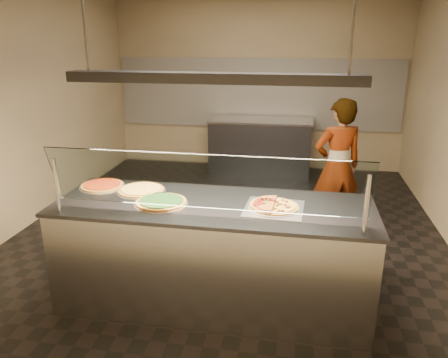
% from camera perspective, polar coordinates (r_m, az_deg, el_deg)
% --- Properties ---
extents(ground, '(5.00, 6.00, 0.02)m').
position_cam_1_polar(ground, '(5.26, 0.57, -7.31)').
color(ground, black).
rests_on(ground, ground).
extents(wall_back, '(5.00, 0.02, 3.00)m').
position_cam_1_polar(wall_back, '(7.77, 4.40, 12.56)').
color(wall_back, tan).
rests_on(wall_back, ground).
extents(wall_front, '(5.00, 0.02, 3.00)m').
position_cam_1_polar(wall_front, '(1.99, -13.94, -4.56)').
color(wall_front, tan).
rests_on(wall_front, ground).
extents(wall_left, '(0.02, 6.00, 3.00)m').
position_cam_1_polar(wall_left, '(5.78, -25.10, 9.00)').
color(wall_left, tan).
rests_on(wall_left, ground).
extents(tile_band, '(4.90, 0.02, 1.20)m').
position_cam_1_polar(tile_band, '(7.76, 4.34, 11.07)').
color(tile_band, silver).
rests_on(tile_band, wall_back).
extents(serving_counter, '(2.65, 0.94, 0.93)m').
position_cam_1_polar(serving_counter, '(3.82, -1.36, -9.71)').
color(serving_counter, '#B7B7BC').
rests_on(serving_counter, ground).
extents(sneeze_guard, '(2.41, 0.18, 0.54)m').
position_cam_1_polar(sneeze_guard, '(3.21, -2.67, -0.50)').
color(sneeze_guard, '#B7B7BC').
rests_on(sneeze_guard, serving_counter).
extents(perforated_tray, '(0.49, 0.49, 0.01)m').
position_cam_1_polar(perforated_tray, '(3.54, 6.54, -3.77)').
color(perforated_tray, silver).
rests_on(perforated_tray, serving_counter).
extents(half_pizza_pepperoni, '(0.21, 0.39, 0.05)m').
position_cam_1_polar(half_pizza_pepperoni, '(3.54, 5.04, -3.26)').
color(half_pizza_pepperoni, '#925F23').
rests_on(half_pizza_pepperoni, perforated_tray).
extents(half_pizza_sausage, '(0.21, 0.39, 0.04)m').
position_cam_1_polar(half_pizza_sausage, '(3.53, 8.03, -3.55)').
color(half_pizza_sausage, '#925F23').
rests_on(half_pizza_sausage, perforated_tray).
extents(pizza_spinach, '(0.45, 0.45, 0.03)m').
position_cam_1_polar(pizza_spinach, '(3.65, -8.20, -2.98)').
color(pizza_spinach, silver).
rests_on(pizza_spinach, serving_counter).
extents(pizza_cheese, '(0.44, 0.44, 0.03)m').
position_cam_1_polar(pizza_cheese, '(3.98, -10.73, -1.37)').
color(pizza_cheese, silver).
rests_on(pizza_cheese, serving_counter).
extents(pizza_tomato, '(0.41, 0.41, 0.03)m').
position_cam_1_polar(pizza_tomato, '(4.18, -15.60, -0.77)').
color(pizza_tomato, silver).
rests_on(pizza_tomato, serving_counter).
extents(pizza_spatula, '(0.24, 0.21, 0.02)m').
position_cam_1_polar(pizza_spatula, '(3.85, -9.34, -1.69)').
color(pizza_spatula, '#B7B7BC').
rests_on(pizza_spatula, pizza_spinach).
extents(prep_table, '(1.72, 0.74, 0.93)m').
position_cam_1_polar(prep_table, '(7.48, 4.76, 4.29)').
color(prep_table, '#36363B').
rests_on(prep_table, ground).
extents(worker, '(0.68, 0.57, 1.60)m').
position_cam_1_polar(worker, '(5.28, 14.58, 1.59)').
color(worker, '#393543').
rests_on(worker, ground).
extents(heat_lamp_housing, '(2.30, 0.18, 0.08)m').
position_cam_1_polar(heat_lamp_housing, '(3.39, -1.55, 13.05)').
color(heat_lamp_housing, '#36363B').
rests_on(heat_lamp_housing, ceiling).
extents(lamp_rod_left, '(0.02, 0.02, 1.01)m').
position_cam_1_polar(lamp_rod_left, '(3.72, -18.02, 21.09)').
color(lamp_rod_left, '#B7B7BC').
rests_on(lamp_rod_left, ceiling).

